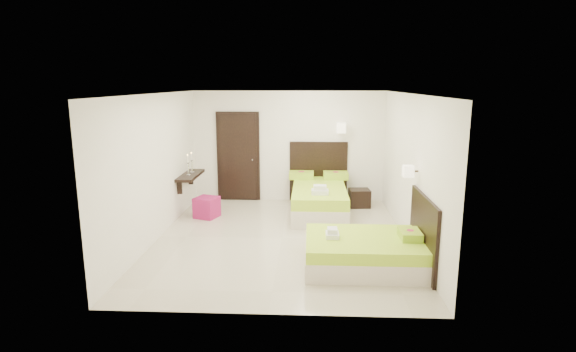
{
  "coord_description": "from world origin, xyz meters",
  "views": [
    {
      "loc": [
        0.48,
        -7.77,
        2.79
      ],
      "look_at": [
        0.1,
        0.3,
        1.1
      ],
      "focal_mm": 28.0,
      "sensor_mm": 36.0,
      "label": 1
    }
  ],
  "objects_px": {
    "bed_single": "(319,197)",
    "nightstand": "(359,198)",
    "bed_double": "(369,250)",
    "ottoman": "(207,207)"
  },
  "relations": [
    {
      "from": "nightstand",
      "to": "ottoman",
      "type": "relative_size",
      "value": 1.05
    },
    {
      "from": "bed_double",
      "to": "ottoman",
      "type": "xyz_separation_m",
      "value": [
        -3.07,
        2.45,
        -0.05
      ]
    },
    {
      "from": "nightstand",
      "to": "ottoman",
      "type": "distance_m",
      "value": 3.44
    },
    {
      "from": "nightstand",
      "to": "bed_single",
      "type": "bearing_deg",
      "value": -157.03
    },
    {
      "from": "bed_single",
      "to": "bed_double",
      "type": "height_order",
      "value": "bed_single"
    },
    {
      "from": "bed_single",
      "to": "nightstand",
      "type": "bearing_deg",
      "value": 28.15
    },
    {
      "from": "bed_single",
      "to": "ottoman",
      "type": "height_order",
      "value": "bed_single"
    },
    {
      "from": "ottoman",
      "to": "bed_single",
      "type": "bearing_deg",
      "value": 11.63
    },
    {
      "from": "bed_single",
      "to": "ottoman",
      "type": "xyz_separation_m",
      "value": [
        -2.37,
        -0.49,
        -0.13
      ]
    },
    {
      "from": "bed_double",
      "to": "ottoman",
      "type": "height_order",
      "value": "bed_double"
    }
  ]
}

